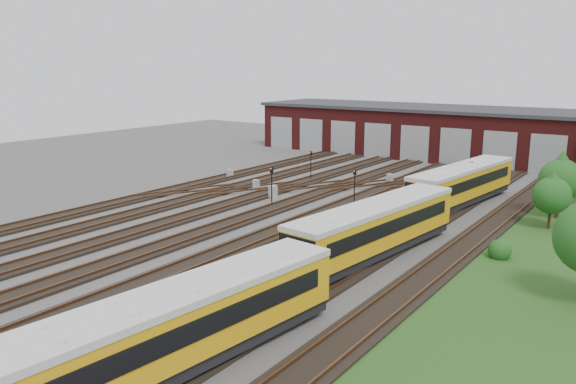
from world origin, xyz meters
The scene contains 17 objects.
ground centered at (0.00, 0.00, 0.00)m, with size 120.00×120.00×0.00m, color #44423F.
track_network centered at (-0.17, 0.59, 0.11)m, with size 30.40×70.00×0.33m.
maintenance_shed centered at (-0.01, 39.97, 3.20)m, with size 51.00×12.50×6.35m.
grass_verge centered at (19.00, 10.00, 0.03)m, with size 8.00×55.00×0.05m, color #264918.
metro_train centered at (10.00, -0.30, 1.88)m, with size 4.28×46.85×3.03m.
signal_mast_0 centered at (-6.27, 17.47, 1.90)m, with size 0.24×0.22×3.00m.
signal_mast_1 centered at (-2.78, 6.17, 2.16)m, with size 0.27×0.25×3.39m.
signal_mast_2 centered at (2.75, 10.28, 1.99)m, with size 0.25×0.23×3.13m.
signal_mast_3 centered at (9.94, 17.96, 2.19)m, with size 0.32×0.30×3.40m.
relay_cabinet_0 centered at (-13.55, 13.21, 0.48)m, with size 0.57×0.48×0.95m, color #A5A8AA.
relay_cabinet_1 centered at (-4.49, 8.60, 0.57)m, with size 0.69×0.57×1.15m, color #A5A8AA.
relay_cabinet_2 centered at (-8.07, 10.71, 0.45)m, with size 0.54×0.45×0.91m, color #A5A8AA.
relay_cabinet_3 centered at (1.17, 20.58, 0.47)m, with size 0.57×0.47×0.94m, color #A5A8AA.
relay_cabinet_4 centered at (7.85, 7.87, 0.54)m, with size 0.65×0.54×1.08m, color #A5A8AA.
tree_1 centered at (17.38, 15.89, 3.43)m, with size 3.22×3.22×5.34m.
tree_3 centered at (17.48, 12.37, 2.82)m, with size 2.65×2.65×4.39m.
bush_0 centered at (16.33, 3.91, 0.70)m, with size 1.40×1.40×1.40m, color #154212.
Camera 1 is at (24.64, -30.13, 11.53)m, focal length 35.00 mm.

